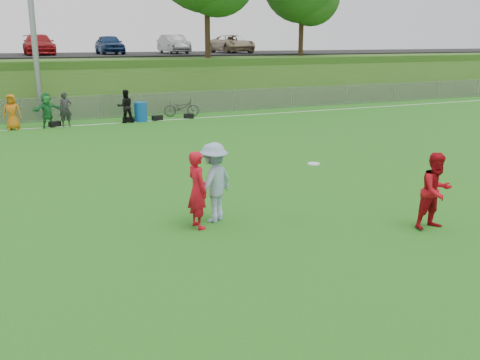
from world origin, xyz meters
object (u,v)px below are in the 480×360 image
player_red_center (436,191)px  frisbee (314,164)px  bicycle (182,107)px  recycling_bin (141,112)px  player_blue (214,182)px  player_red_left (197,190)px

player_red_center → frisbee: (-2.33, 1.49, 0.54)m
player_red_center → bicycle: bearing=87.1°
frisbee → player_red_center: bearing=-32.7°
player_red_center → recycling_bin: player_red_center is taller
player_red_center → recycling_bin: 19.09m
player_blue → recycling_bin: player_blue is taller
player_blue → bicycle: 17.98m
frisbee → bicycle: frisbee is taller
player_red_left → frisbee: 2.74m
frisbee → player_red_left: bearing=163.5°
player_red_center → player_blue: (-4.40, 2.55, 0.06)m
player_red_left → bicycle: 18.40m
player_red_left → recycling_bin: player_red_left is taller
player_blue → frisbee: size_ratio=6.64×
player_blue → frisbee: player_blue is taller
player_red_left → frisbee: (2.58, -0.77, 0.52)m
bicycle → player_red_center: bearing=-164.4°
player_blue → frisbee: 2.37m
player_blue → frisbee: (2.07, -1.05, 0.48)m
bicycle → frisbee: bearing=-171.7°
frisbee → recycling_bin: 17.50m
player_red_left → bicycle: size_ratio=0.93×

